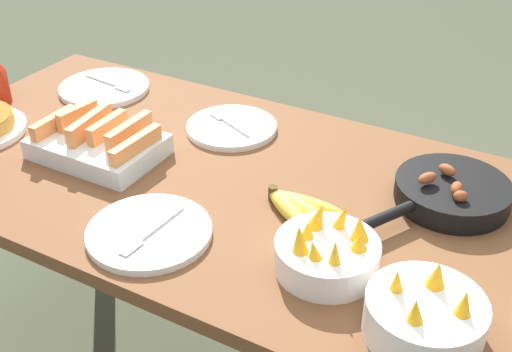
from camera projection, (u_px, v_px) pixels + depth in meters
dining_table at (256, 221)px, 1.51m from camera, size 1.84×0.82×0.76m
banana_bunch at (299, 208)px, 1.36m from camera, size 0.20×0.12×0.04m
melon_tray at (99, 143)px, 1.56m from camera, size 0.30×0.21×0.10m
skillet at (451, 193)px, 1.39m from camera, size 0.26×0.36×0.08m
empty_plate_near_front at (149, 232)px, 1.30m from camera, size 0.26×0.26×0.02m
empty_plate_far_right at (232, 127)px, 1.68m from camera, size 0.24×0.24×0.02m
empty_plate_mid_edge at (104, 88)px, 1.89m from camera, size 0.26×0.26×0.02m
fruit_bowl_mango at (327, 252)px, 1.20m from camera, size 0.20×0.20×0.12m
fruit_bowl_citrus at (425, 316)px, 1.06m from camera, size 0.20×0.20×0.12m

